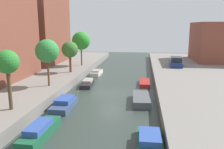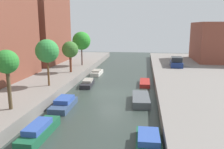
# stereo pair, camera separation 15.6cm
# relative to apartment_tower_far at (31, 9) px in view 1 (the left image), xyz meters

# --- Properties ---
(ground_plane) EXTENTS (84.00, 84.00, 0.00)m
(ground_plane) POSITION_rel_apartment_tower_far_xyz_m (16.00, -14.34, -10.30)
(ground_plane) COLOR #2D3833
(apartment_tower_far) EXTENTS (10.00, 11.98, 18.60)m
(apartment_tower_far) POSITION_rel_apartment_tower_far_xyz_m (0.00, 0.00, 0.00)
(apartment_tower_far) COLOR brown
(apartment_tower_far) RESTS_ON quay_left
(low_block_right) EXTENTS (10.00, 10.57, 7.12)m
(low_block_right) POSITION_rel_apartment_tower_far_xyz_m (34.00, 6.54, -5.74)
(low_block_right) COLOR brown
(low_block_right) RESTS_ON quay_right
(street_tree_1) EXTENTS (1.82, 1.82, 4.68)m
(street_tree_1) POSITION_rel_apartment_tower_far_xyz_m (9.34, -23.15, -5.62)
(street_tree_1) COLOR #4E3E28
(street_tree_1) RESTS_ON quay_left
(street_tree_2) EXTENTS (2.51, 2.51, 5.05)m
(street_tree_2) POSITION_rel_apartment_tower_far_xyz_m (9.34, -15.70, -5.52)
(street_tree_2) COLOR brown
(street_tree_2) RESTS_ON quay_left
(street_tree_3) EXTENTS (2.27, 2.27, 4.35)m
(street_tree_3) POSITION_rel_apartment_tower_far_xyz_m (9.34, -8.01, -6.13)
(street_tree_3) COLOR brown
(street_tree_3) RESTS_ON quay_left
(street_tree_4) EXTENTS (2.97, 2.97, 5.53)m
(street_tree_4) POSITION_rel_apartment_tower_far_xyz_m (9.34, -2.00, -5.27)
(street_tree_4) COLOR #503832
(street_tree_4) RESTS_ON quay_left
(parked_car) EXTENTS (2.04, 4.10, 1.58)m
(parked_car) POSITION_rel_apartment_tower_far_xyz_m (24.76, -1.16, -8.65)
(parked_car) COLOR navy
(parked_car) RESTS_ON quay_right
(moored_boat_left_1) EXTENTS (1.32, 4.52, 1.05)m
(moored_boat_left_1) POSITION_rel_apartment_tower_far_xyz_m (12.73, -25.47, -9.86)
(moored_boat_left_1) COLOR #195638
(moored_boat_left_1) RESTS_ON ground_plane
(moored_boat_left_2) EXTENTS (1.61, 3.91, 0.92)m
(moored_boat_left_2) POSITION_rel_apartment_tower_far_xyz_m (12.39, -19.66, -9.92)
(moored_boat_left_2) COLOR #33476B
(moored_boat_left_2) RESTS_ON ground_plane
(moored_boat_left_3) EXTENTS (1.51, 3.75, 0.80)m
(moored_boat_left_3) POSITION_rel_apartment_tower_far_xyz_m (12.63, -11.55, -9.96)
(moored_boat_left_3) COLOR #232328
(moored_boat_left_3) RESTS_ON ground_plane
(moored_boat_left_4) EXTENTS (1.41, 3.49, 0.79)m
(moored_boat_left_4) POSITION_rel_apartment_tower_far_xyz_m (12.39, -4.62, -9.96)
(moored_boat_left_4) COLOR beige
(moored_boat_left_4) RESTS_ON ground_plane
(moored_boat_right_1) EXTENTS (1.62, 3.95, 0.86)m
(moored_boat_right_1) POSITION_rel_apartment_tower_far_xyz_m (20.04, -25.71, -9.95)
(moored_boat_right_1) COLOR #195638
(moored_boat_right_1) RESTS_ON ground_plane
(moored_boat_right_2) EXTENTS (1.86, 4.27, 0.68)m
(moored_boat_right_2) POSITION_rel_apartment_tower_far_xyz_m (19.41, -17.20, -9.96)
(moored_boat_right_2) COLOR #4C5156
(moored_boat_right_2) RESTS_ON ground_plane
(moored_boat_right_3) EXTENTS (1.26, 3.75, 0.49)m
(moored_boat_right_3) POSITION_rel_apartment_tower_far_xyz_m (19.79, -9.99, -10.05)
(moored_boat_right_3) COLOR maroon
(moored_boat_right_3) RESTS_ON ground_plane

